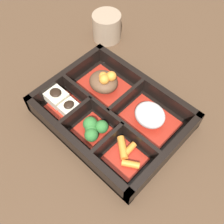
% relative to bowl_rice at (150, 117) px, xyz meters
% --- Properties ---
extents(ground_plane, '(3.00, 3.00, 0.00)m').
position_rel_bowl_rice_xyz_m(ground_plane, '(-0.07, -0.04, -0.03)').
color(ground_plane, '#4C3523').
extents(bento_base, '(0.30, 0.23, 0.01)m').
position_rel_bowl_rice_xyz_m(bento_base, '(-0.07, -0.04, -0.03)').
color(bento_base, black).
rests_on(bento_base, ground_plane).
extents(bento_rim, '(0.30, 0.23, 0.05)m').
position_rel_bowl_rice_xyz_m(bento_rim, '(-0.07, -0.05, -0.01)').
color(bento_rim, black).
rests_on(bento_rim, ground_plane).
extents(bowl_stew, '(0.11, 0.09, 0.06)m').
position_rel_bowl_rice_xyz_m(bowl_stew, '(-0.13, 0.00, -0.00)').
color(bowl_stew, maroon).
rests_on(bowl_stew, bento_base).
extents(bowl_rice, '(0.11, 0.09, 0.05)m').
position_rel_bowl_rice_xyz_m(bowl_rice, '(0.00, 0.00, 0.00)').
color(bowl_rice, maroon).
rests_on(bowl_rice, bento_base).
extents(bowl_tofu, '(0.08, 0.06, 0.04)m').
position_rel_bowl_rice_xyz_m(bowl_tofu, '(-0.16, -0.10, -0.01)').
color(bowl_tofu, maroon).
rests_on(bowl_tofu, bento_base).
extents(bowl_greens, '(0.07, 0.06, 0.04)m').
position_rel_bowl_rice_xyz_m(bowl_greens, '(-0.07, -0.10, -0.01)').
color(bowl_greens, maroon).
rests_on(bowl_greens, bento_base).
extents(bowl_carrots, '(0.08, 0.07, 0.02)m').
position_rel_bowl_rice_xyz_m(bowl_carrots, '(0.02, -0.09, -0.01)').
color(bowl_carrots, maroon).
rests_on(bowl_carrots, bento_base).
extents(tea_cup, '(0.07, 0.07, 0.07)m').
position_rel_bowl_rice_xyz_m(tea_cup, '(-0.26, 0.14, 0.01)').
color(tea_cup, gray).
rests_on(tea_cup, ground_plane).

